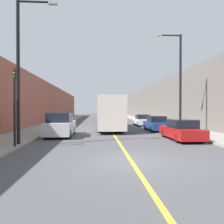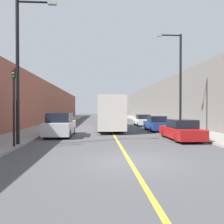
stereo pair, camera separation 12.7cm
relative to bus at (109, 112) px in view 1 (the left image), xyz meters
The scene contains 14 objects.
ground_plane 15.05m from the bus, 89.44° to the right, with size 200.00×200.00×0.00m, color #474749.
sidewalk_left 16.84m from the bus, 115.93° to the left, with size 3.45×72.00×0.15m, color gray.
sidewalk_right 16.97m from the bus, 63.18° to the left, with size 3.45×72.00×0.15m, color gray.
building_row_left 18.73m from the bus, 126.26° to the left, with size 4.00×72.00×6.49m, color brown.
building_row_right 18.93m from the bus, 53.02° to the left, with size 4.00×72.00×6.99m, color #66605B.
road_center_line 15.18m from the bus, 89.44° to the left, with size 0.16×72.00×0.01m, color gold.
bus is the anchor object (origin of this frame).
parked_suv_left 7.54m from the bus, 124.64° to the right, with size 1.97×4.76×1.90m.
car_right_near 10.07m from the bus, 61.78° to the right, with size 1.81×4.67×1.47m.
car_right_mid 5.34m from the bus, 25.57° to the right, with size 1.75×4.24×1.51m.
car_right_far 7.03m from the bus, 45.97° to the left, with size 1.87×4.38×1.48m.
street_lamp_left 12.69m from the bus, 117.66° to the right, with size 2.37×0.24×8.44m.
street_lamp_right 8.38m from the bus, 39.04° to the right, with size 2.37×0.24×8.75m.
traffic_light 13.13m from the bus, 116.23° to the right, with size 0.16×0.18×4.29m.
Camera 1 is at (-1.44, -9.10, 2.19)m, focal length 35.00 mm.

